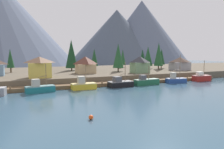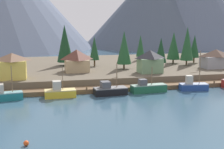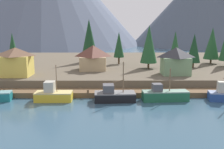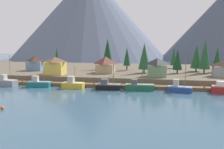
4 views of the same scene
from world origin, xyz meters
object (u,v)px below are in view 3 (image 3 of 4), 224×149
object	(u,v)px
conifer_near_right	(212,43)
conifer_mid_right	(119,45)
fishing_boat_yellow	(53,95)
house_yellow	(16,61)
conifer_back_right	(194,48)
conifer_far_left	(13,45)
conifer_far_right	(89,39)
fishing_boat_black	(114,95)
fishing_boat_green	(164,95)
conifer_centre	(149,44)
conifer_back_left	(175,43)
house_green	(176,61)
house_tan	(93,57)

from	to	relation	value
conifer_near_right	conifer_mid_right	size ratio (longest dim) A/B	1.13
fishing_boat_yellow	house_yellow	world-z (taller)	house_yellow
fishing_boat_yellow	house_yellow	size ratio (longest dim) A/B	0.99
fishing_boat_yellow	conifer_back_right	world-z (taller)	conifer_back_right
fishing_boat_yellow	conifer_far_left	distance (m)	38.04
conifer_far_right	fishing_boat_black	bearing A→B (deg)	-77.91
fishing_boat_green	fishing_boat_black	bearing A→B (deg)	178.11
fishing_boat_black	conifer_centre	distance (m)	24.27
house_yellow	conifer_centre	xyz separation A→B (m)	(30.42, 10.14, 3.08)
fishing_boat_green	conifer_near_right	xyz separation A→B (m)	(19.72, 29.38, 7.35)
conifer_near_right	conifer_back_left	world-z (taller)	conifer_near_right
fishing_boat_yellow	house_yellow	distance (m)	15.49
fishing_boat_black	conifer_centre	xyz separation A→B (m)	(9.22, 21.08, 7.70)
conifer_near_right	conifer_far_right	world-z (taller)	conifer_far_right
fishing_boat_green	conifer_near_right	size ratio (longest dim) A/B	0.79
fishing_boat_yellow	conifer_mid_right	size ratio (longest dim) A/B	0.71
conifer_mid_right	conifer_back_left	size ratio (longest dim) A/B	1.00
house_green	conifer_far_left	world-z (taller)	conifer_far_left
conifer_mid_right	conifer_back_right	world-z (taller)	conifer_mid_right
fishing_boat_green	house_tan	xyz separation A→B (m)	(-14.02, 18.72, 4.58)
house_green	house_tan	xyz separation A→B (m)	(-18.92, 6.63, 0.01)
conifer_back_left	conifer_centre	distance (m)	22.97
conifer_far_left	conifer_back_right	bearing A→B (deg)	-11.28
conifer_mid_right	house_tan	bearing A→B (deg)	-124.41
fishing_boat_green	conifer_centre	size ratio (longest dim) A/B	0.75
fishing_boat_yellow	house_green	size ratio (longest dim) A/B	1.04
fishing_boat_black	fishing_boat_yellow	bearing A→B (deg)	175.25
fishing_boat_black	house_tan	bearing A→B (deg)	101.22
conifer_mid_right	conifer_near_right	bearing A→B (deg)	1.83
fishing_boat_black	fishing_boat_green	size ratio (longest dim) A/B	0.88
conifer_far_left	conifer_far_right	size ratio (longest dim) A/B	0.69
house_yellow	conifer_centre	bearing A→B (deg)	18.44
house_yellow	conifer_far_left	distance (m)	23.39
fishing_boat_yellow	conifer_far_right	xyz separation A→B (m)	(3.93, 32.32, 8.38)
fishing_boat_green	conifer_centre	bearing A→B (deg)	85.90
fishing_boat_black	house_tan	xyz separation A→B (m)	(-4.91, 19.02, 4.57)
fishing_boat_green	conifer_far_left	xyz separation A→B (m)	(-39.09, 32.20, 6.79)
conifer_mid_right	conifer_far_right	xyz separation A→B (m)	(-8.79, 3.78, 1.43)
conifer_far_left	house_tan	bearing A→B (deg)	-28.27
fishing_boat_green	conifer_mid_right	size ratio (longest dim) A/B	0.90
house_green	house_tan	size ratio (longest dim) A/B	0.95
house_yellow	house_tan	bearing A→B (deg)	26.38
house_tan	fishing_boat_yellow	bearing A→B (deg)	-107.78
conifer_far_right	conifer_mid_right	bearing A→B (deg)	-23.27
fishing_boat_black	conifer_back_right	xyz separation A→B (m)	(21.23, 22.30, 6.58)
house_tan	conifer_near_right	world-z (taller)	conifer_near_right
fishing_boat_green	conifer_back_right	bearing A→B (deg)	57.34
fishing_boat_black	conifer_back_right	size ratio (longest dim) A/B	0.82
conifer_near_right	conifer_far_left	bearing A→B (deg)	177.25
fishing_boat_yellow	house_green	world-z (taller)	house_green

